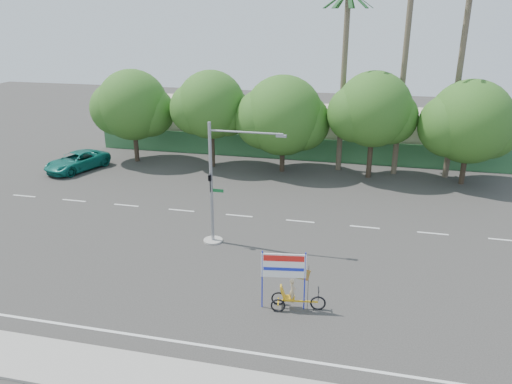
# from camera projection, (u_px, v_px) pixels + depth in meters

# --- Properties ---
(ground) EXTENTS (120.00, 120.00, 0.00)m
(ground) POSITION_uv_depth(u_px,v_px,m) (237.00, 281.00, 24.66)
(ground) COLOR #33302D
(ground) RESTS_ON ground
(sidewalk_near) EXTENTS (50.00, 2.40, 0.12)m
(sidewalk_near) POSITION_uv_depth(u_px,v_px,m) (181.00, 384.00, 17.79)
(sidewalk_near) COLOR gray
(sidewalk_near) RESTS_ON ground
(fence) EXTENTS (38.00, 0.08, 2.00)m
(fence) POSITION_uv_depth(u_px,v_px,m) (300.00, 149.00, 43.97)
(fence) COLOR #336B3D
(fence) RESTS_ON ground
(building_left) EXTENTS (12.00, 8.00, 4.00)m
(building_left) POSITION_uv_depth(u_px,v_px,m) (208.00, 122.00, 49.87)
(building_left) COLOR beige
(building_left) RESTS_ON ground
(building_right) EXTENTS (14.00, 8.00, 3.60)m
(building_right) POSITION_uv_depth(u_px,v_px,m) (394.00, 134.00, 46.10)
(building_right) COLOR beige
(building_right) RESTS_ON ground
(tree_far_left) EXTENTS (7.14, 6.00, 7.96)m
(tree_far_left) POSITION_uv_depth(u_px,v_px,m) (132.00, 107.00, 42.47)
(tree_far_left) COLOR #473828
(tree_far_left) RESTS_ON ground
(tree_left) EXTENTS (6.66, 5.60, 8.07)m
(tree_left) POSITION_uv_depth(u_px,v_px,m) (211.00, 107.00, 40.87)
(tree_left) COLOR #473828
(tree_left) RESTS_ON ground
(tree_center) EXTENTS (7.62, 6.40, 7.85)m
(tree_center) POSITION_uv_depth(u_px,v_px,m) (282.00, 118.00, 39.80)
(tree_center) COLOR #473828
(tree_center) RESTS_ON ground
(tree_right) EXTENTS (6.90, 5.80, 8.36)m
(tree_right) POSITION_uv_depth(u_px,v_px,m) (373.00, 112.00, 38.04)
(tree_right) COLOR #473828
(tree_right) RESTS_ON ground
(tree_far_right) EXTENTS (7.38, 6.20, 7.94)m
(tree_far_right) POSITION_uv_depth(u_px,v_px,m) (469.00, 124.00, 36.75)
(tree_far_right) COLOR #473828
(tree_far_right) RESTS_ON ground
(palm_tall) EXTENTS (3.73, 3.79, 17.45)m
(palm_tall) POSITION_uv_depth(u_px,v_px,m) (407.00, 40.00, 37.16)
(palm_tall) COLOR #70604C
(palm_tall) RESTS_ON ground
(palm_mid) EXTENTS (3.73, 3.79, 15.45)m
(palm_mid) POSITION_uv_depth(u_px,v_px,m) (462.00, 56.00, 36.68)
(palm_mid) COLOR #70604C
(palm_mid) RESTS_ON ground
(palm_short) EXTENTS (3.73, 3.79, 14.45)m
(palm_short) POSITION_uv_depth(u_px,v_px,m) (345.00, 61.00, 38.68)
(palm_short) COLOR #70604C
(palm_short) RESTS_ON ground
(traffic_signal) EXTENTS (4.72, 1.10, 7.00)m
(traffic_signal) POSITION_uv_depth(u_px,v_px,m) (217.00, 194.00, 27.76)
(traffic_signal) COLOR gray
(traffic_signal) RESTS_ON ground
(trike_billboard) EXTENTS (2.88, 0.88, 2.85)m
(trike_billboard) POSITION_uv_depth(u_px,v_px,m) (290.00, 286.00, 22.01)
(trike_billboard) COLOR black
(trike_billboard) RESTS_ON ground
(pickup_truck) EXTENTS (4.24, 6.03, 1.53)m
(pickup_truck) POSITION_uv_depth(u_px,v_px,m) (77.00, 161.00, 41.33)
(pickup_truck) COLOR #0E685A
(pickup_truck) RESTS_ON ground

